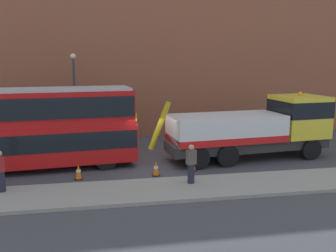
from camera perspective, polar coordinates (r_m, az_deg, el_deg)
The scene contains 11 objects.
ground_plane at distance 19.66m, azimuth -2.55°, elevation -5.86°, with size 120.00×120.00×0.00m, color #424247.
near_kerb at distance 15.69m, azimuth -0.44°, elevation -9.80°, with size 60.00×2.80×0.15m, color gray.
building_facade at distance 26.71m, azimuth -5.04°, elevation 15.84°, with size 60.00×1.50×16.00m.
recovery_tow_truck at distance 20.93m, azimuth 13.40°, elevation -0.19°, with size 10.23×3.51×3.67m.
double_decker_bus at distance 19.44m, azimuth -21.51°, elevation -0.01°, with size 11.19×3.62×4.06m.
pedestrian_onlooker at distance 16.46m, azimuth -24.47°, elevation -6.45°, with size 0.42×0.48×1.71m.
pedestrian_bystander at distance 16.03m, azimuth 3.60°, elevation -5.95°, with size 0.46×0.38×1.71m.
traffic_cone_near_bus at distance 17.60m, azimuth -13.66°, elevation -6.93°, with size 0.36×0.36×0.72m.
traffic_cone_midway at distance 17.64m, azimuth -1.87°, elevation -6.60°, with size 0.36×0.36×0.72m.
traffic_cone_near_truck at distance 18.44m, azimuth 3.84°, elevation -5.87°, with size 0.36×0.36×0.72m.
street_lamp at distance 24.41m, azimuth -14.24°, elevation 5.29°, with size 0.36×0.36×5.83m.
Camera 1 is at (-2.52, -18.72, 5.46)m, focal length 39.44 mm.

